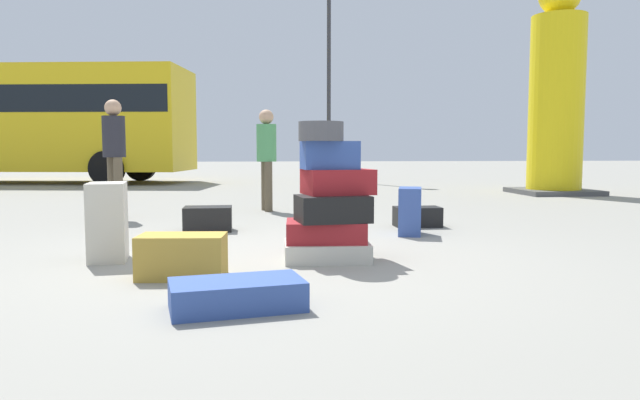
{
  "coord_description": "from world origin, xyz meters",
  "views": [
    {
      "loc": [
        -0.17,
        -4.92,
        0.94
      ],
      "look_at": [
        0.41,
        0.47,
        0.47
      ],
      "focal_mm": 32.68,
      "sensor_mm": 36.0,
      "label": 1
    }
  ],
  "objects_px": {
    "parked_bus": "(11,117)",
    "lamp_post": "(329,25)",
    "suitcase_black_foreground_near": "(208,219)",
    "person_bearded_onlooker": "(267,151)",
    "person_tourist_with_camera": "(114,148)",
    "suitcase_tan_white_trunk": "(182,256)",
    "yellow_dummy_statue": "(556,97)",
    "suitcase_tower": "(330,203)",
    "suitcase_cream_upright_blue": "(108,222)",
    "suitcase_navy_right_side": "(237,295)",
    "suitcase_navy_foreground_far": "(410,211)",
    "suitcase_black_left_side": "(417,217)"
  },
  "relations": [
    {
      "from": "person_tourist_with_camera",
      "to": "person_bearded_onlooker",
      "type": "bearing_deg",
      "value": 75.6
    },
    {
      "from": "suitcase_tower",
      "to": "suitcase_navy_foreground_far",
      "type": "distance_m",
      "value": 1.72
    },
    {
      "from": "suitcase_tan_white_trunk",
      "to": "person_tourist_with_camera",
      "type": "distance_m",
      "value": 4.16
    },
    {
      "from": "suitcase_navy_right_side",
      "to": "person_bearded_onlooker",
      "type": "relative_size",
      "value": 0.5
    },
    {
      "from": "suitcase_tower",
      "to": "suitcase_cream_upright_blue",
      "type": "bearing_deg",
      "value": 175.67
    },
    {
      "from": "parked_bus",
      "to": "lamp_post",
      "type": "relative_size",
      "value": 1.38
    },
    {
      "from": "suitcase_navy_right_side",
      "to": "lamp_post",
      "type": "distance_m",
      "value": 15.04
    },
    {
      "from": "yellow_dummy_statue",
      "to": "lamp_post",
      "type": "relative_size",
      "value": 0.62
    },
    {
      "from": "suitcase_tower",
      "to": "suitcase_cream_upright_blue",
      "type": "xyz_separation_m",
      "value": [
        -1.87,
        0.14,
        -0.15
      ]
    },
    {
      "from": "suitcase_tan_white_trunk",
      "to": "yellow_dummy_statue",
      "type": "relative_size",
      "value": 0.14
    },
    {
      "from": "suitcase_tower",
      "to": "parked_bus",
      "type": "bearing_deg",
      "value": 121.23
    },
    {
      "from": "lamp_post",
      "to": "suitcase_black_foreground_near",
      "type": "bearing_deg",
      "value": -104.1
    },
    {
      "from": "suitcase_navy_right_side",
      "to": "person_bearded_onlooker",
      "type": "xyz_separation_m",
      "value": [
        0.26,
        5.49,
        0.83
      ]
    },
    {
      "from": "suitcase_black_left_side",
      "to": "yellow_dummy_statue",
      "type": "height_order",
      "value": "yellow_dummy_statue"
    },
    {
      "from": "suitcase_black_foreground_near",
      "to": "suitcase_cream_upright_blue",
      "type": "bearing_deg",
      "value": -112.71
    },
    {
      "from": "person_tourist_with_camera",
      "to": "parked_bus",
      "type": "xyz_separation_m",
      "value": [
        -4.91,
        9.03,
        0.87
      ]
    },
    {
      "from": "yellow_dummy_statue",
      "to": "suitcase_black_foreground_near",
      "type": "bearing_deg",
      "value": -144.04
    },
    {
      "from": "suitcase_black_foreground_near",
      "to": "suitcase_navy_foreground_far",
      "type": "relative_size",
      "value": 1.04
    },
    {
      "from": "lamp_post",
      "to": "suitcase_tower",
      "type": "bearing_deg",
      "value": -96.88
    },
    {
      "from": "person_bearded_onlooker",
      "to": "person_tourist_with_camera",
      "type": "distance_m",
      "value": 2.2
    },
    {
      "from": "yellow_dummy_statue",
      "to": "suitcase_cream_upright_blue",
      "type": "bearing_deg",
      "value": -138.32
    },
    {
      "from": "suitcase_tower",
      "to": "suitcase_navy_right_side",
      "type": "relative_size",
      "value": 1.52
    },
    {
      "from": "suitcase_navy_right_side",
      "to": "lamp_post",
      "type": "height_order",
      "value": "lamp_post"
    },
    {
      "from": "person_tourist_with_camera",
      "to": "lamp_post",
      "type": "height_order",
      "value": "lamp_post"
    },
    {
      "from": "suitcase_black_left_side",
      "to": "person_bearded_onlooker",
      "type": "distance_m",
      "value": 2.82
    },
    {
      "from": "suitcase_cream_upright_blue",
      "to": "lamp_post",
      "type": "xyz_separation_m",
      "value": [
        3.4,
        12.52,
        4.3
      ]
    },
    {
      "from": "suitcase_cream_upright_blue",
      "to": "suitcase_navy_foreground_far",
      "type": "relative_size",
      "value": 1.27
    },
    {
      "from": "suitcase_black_foreground_near",
      "to": "suitcase_tan_white_trunk",
      "type": "relative_size",
      "value": 0.87
    },
    {
      "from": "parked_bus",
      "to": "lamp_post",
      "type": "bearing_deg",
      "value": 10.87
    },
    {
      "from": "suitcase_tower",
      "to": "suitcase_black_foreground_near",
      "type": "xyz_separation_m",
      "value": [
        -1.18,
        1.87,
        -0.34
      ]
    },
    {
      "from": "suitcase_navy_foreground_far",
      "to": "yellow_dummy_statue",
      "type": "relative_size",
      "value": 0.11
    },
    {
      "from": "person_tourist_with_camera",
      "to": "lamp_post",
      "type": "distance_m",
      "value": 10.9
    },
    {
      "from": "suitcase_navy_foreground_far",
      "to": "lamp_post",
      "type": "xyz_separation_m",
      "value": [
        0.47,
        11.33,
        4.37
      ]
    },
    {
      "from": "suitcase_navy_foreground_far",
      "to": "person_tourist_with_camera",
      "type": "relative_size",
      "value": 0.32
    },
    {
      "from": "suitcase_navy_right_side",
      "to": "person_tourist_with_camera",
      "type": "height_order",
      "value": "person_tourist_with_camera"
    },
    {
      "from": "suitcase_black_foreground_near",
      "to": "parked_bus",
      "type": "distance_m",
      "value": 12.26
    },
    {
      "from": "suitcase_tower",
      "to": "yellow_dummy_statue",
      "type": "xyz_separation_m",
      "value": [
        5.6,
        6.79,
        1.55
      ]
    },
    {
      "from": "suitcase_navy_right_side",
      "to": "suitcase_black_left_side",
      "type": "xyz_separation_m",
      "value": [
        2.05,
        3.48,
        0.03
      ]
    },
    {
      "from": "lamp_post",
      "to": "suitcase_tan_white_trunk",
      "type": "bearing_deg",
      "value": -101.46
    },
    {
      "from": "suitcase_cream_upright_blue",
      "to": "parked_bus",
      "type": "bearing_deg",
      "value": 107.24
    },
    {
      "from": "suitcase_black_foreground_near",
      "to": "suitcase_cream_upright_blue",
      "type": "height_order",
      "value": "suitcase_cream_upright_blue"
    },
    {
      "from": "suitcase_tan_white_trunk",
      "to": "parked_bus",
      "type": "bearing_deg",
      "value": 120.83
    },
    {
      "from": "person_tourist_with_camera",
      "to": "yellow_dummy_statue",
      "type": "xyz_separation_m",
      "value": [
        8.13,
        3.54,
        1.07
      ]
    },
    {
      "from": "suitcase_tower",
      "to": "yellow_dummy_statue",
      "type": "distance_m",
      "value": 8.94
    },
    {
      "from": "suitcase_tower",
      "to": "person_bearded_onlooker",
      "type": "distance_m",
      "value": 4.06
    },
    {
      "from": "suitcase_tan_white_trunk",
      "to": "suitcase_cream_upright_blue",
      "type": "height_order",
      "value": "suitcase_cream_upright_blue"
    },
    {
      "from": "suitcase_tower",
      "to": "parked_bus",
      "type": "distance_m",
      "value": 14.42
    },
    {
      "from": "suitcase_black_foreground_near",
      "to": "suitcase_navy_foreground_far",
      "type": "bearing_deg",
      "value": -14.38
    },
    {
      "from": "suitcase_black_foreground_near",
      "to": "suitcase_black_left_side",
      "type": "height_order",
      "value": "suitcase_black_foreground_near"
    },
    {
      "from": "suitcase_cream_upright_blue",
      "to": "person_tourist_with_camera",
      "type": "xyz_separation_m",
      "value": [
        -0.67,
        3.1,
        0.63
      ]
    }
  ]
}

